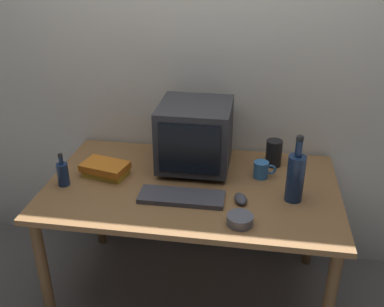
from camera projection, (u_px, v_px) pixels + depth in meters
ground_plane at (192, 292)px, 2.61m from camera, size 6.00×6.00×0.00m
back_wall at (206, 63)px, 2.50m from camera, size 4.00×0.08×2.50m
desk at (192, 198)px, 2.32m from camera, size 1.50×0.89×0.74m
crt_monitor at (195, 135)px, 2.37m from camera, size 0.38×0.39×0.37m
keyboard at (182, 197)px, 2.15m from camera, size 0.42×0.15×0.02m
computer_mouse at (241, 199)px, 2.12m from camera, size 0.09×0.11×0.04m
bottle_tall at (295, 176)px, 2.09m from camera, size 0.09×0.09×0.35m
bottle_short at (63, 173)px, 2.25m from camera, size 0.06×0.06×0.18m
book_stack at (105, 169)px, 2.35m from camera, size 0.27×0.20×0.07m
mug at (261, 170)px, 2.33m from camera, size 0.12×0.08×0.09m
cd_spindle at (240, 220)px, 1.96m from camera, size 0.12×0.12×0.04m
metal_canister at (274, 153)px, 2.44m from camera, size 0.09×0.09×0.15m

